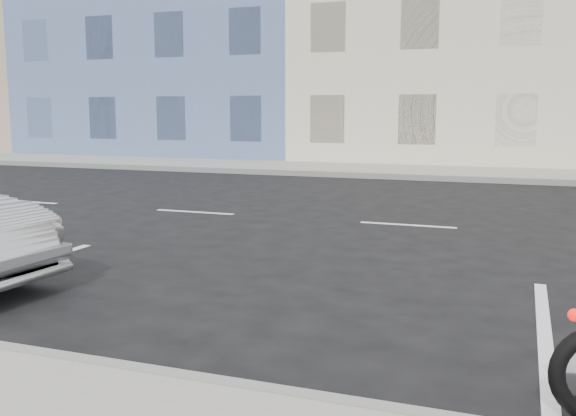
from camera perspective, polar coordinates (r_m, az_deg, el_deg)
name	(u,v)px	position (r m, az deg, el deg)	size (l,w,h in m)	color
ground	(536,233)	(10.76, 21.16, -2.09)	(120.00, 120.00, 0.00)	black
sidewalk_far	(358,170)	(19.94, 6.27, 3.40)	(80.00, 3.40, 0.15)	gray
curb_far	(344,175)	(18.30, 4.99, 2.96)	(80.00, 0.12, 0.16)	gray
bldg_blue	(207,7)	(30.54, -7.22, 17.30)	(12.00, 12.00, 13.00)	#546D9B
bldg_cream	(483,10)	(27.21, 16.94, 16.47)	(12.00, 12.00, 11.50)	beige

